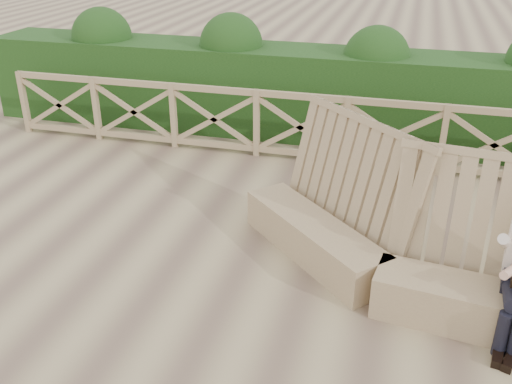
# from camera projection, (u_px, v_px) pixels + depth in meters

# --- Properties ---
(ground) EXTENTS (60.00, 60.00, 0.00)m
(ground) POSITION_uv_depth(u_px,v_px,m) (234.00, 281.00, 6.15)
(ground) COLOR brown
(ground) RESTS_ON ground
(bench) EXTENTS (3.82, 2.32, 1.58)m
(bench) POSITION_uv_depth(u_px,v_px,m) (397.00, 253.00, 5.91)
(bench) COLOR #886A4E
(bench) RESTS_ON ground
(guardrail) EXTENTS (10.10, 0.09, 1.10)m
(guardrail) POSITION_uv_depth(u_px,v_px,m) (300.00, 127.00, 8.93)
(guardrail) COLOR #977D58
(guardrail) RESTS_ON ground
(hedge) EXTENTS (12.00, 1.20, 1.50)m
(hedge) POSITION_uv_depth(u_px,v_px,m) (314.00, 94.00, 9.88)
(hedge) COLOR black
(hedge) RESTS_ON ground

